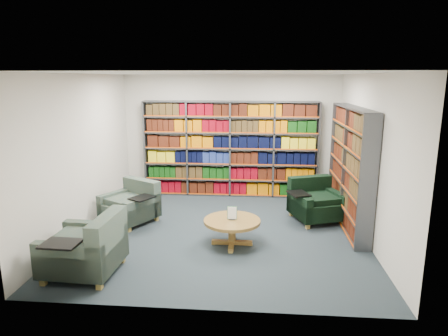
# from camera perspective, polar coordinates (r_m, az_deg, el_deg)

# --- Properties ---
(room_shell) EXTENTS (5.02, 5.02, 2.82)m
(room_shell) POSITION_cam_1_polar(r_m,az_deg,el_deg) (6.92, -0.42, 1.73)
(room_shell) COLOR black
(room_shell) RESTS_ON ground
(bookshelf_back) EXTENTS (4.00, 0.28, 2.20)m
(bookshelf_back) POSITION_cam_1_polar(r_m,az_deg,el_deg) (9.27, 0.90, 2.66)
(bookshelf_back) COLOR #47494F
(bookshelf_back) RESTS_ON ground
(bookshelf_right) EXTENTS (0.28, 2.50, 2.20)m
(bookshelf_right) POSITION_cam_1_polar(r_m,az_deg,el_deg) (7.74, 17.55, 0.03)
(bookshelf_right) COLOR #47494F
(bookshelf_right) RESTS_ON ground
(chair_teal_left) EXTENTS (1.18, 1.18, 0.79)m
(chair_teal_left) POSITION_cam_1_polar(r_m,az_deg,el_deg) (7.94, -12.89, -5.22)
(chair_teal_left) COLOR #0B2735
(chair_teal_left) RESTS_ON ground
(chair_green_right) EXTENTS (1.18, 1.13, 0.81)m
(chair_green_right) POSITION_cam_1_polar(r_m,az_deg,el_deg) (8.05, 12.83, -4.90)
(chair_green_right) COLOR black
(chair_green_right) RESTS_ON ground
(chair_teal_front) EXTENTS (1.01, 1.16, 0.88)m
(chair_teal_front) POSITION_cam_1_polar(r_m,az_deg,el_deg) (6.04, -18.66, -11.07)
(chair_teal_front) COLOR #0B2735
(chair_teal_front) RESTS_ON ground
(coffee_table) EXTENTS (0.94, 0.94, 0.66)m
(coffee_table) POSITION_cam_1_polar(r_m,az_deg,el_deg) (6.66, 1.15, -8.11)
(coffee_table) COLOR olive
(coffee_table) RESTS_ON ground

